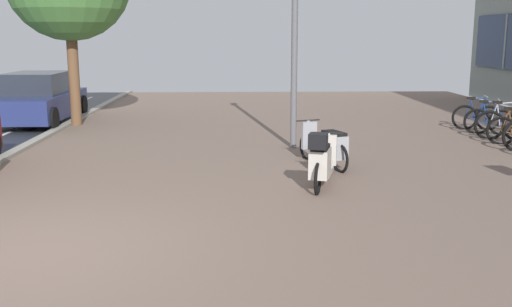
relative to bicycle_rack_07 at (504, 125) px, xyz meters
The scene contains 8 objects.
ground 10.50m from the bicycle_rack_07, 135.10° to the right, with size 21.00×40.00×0.13m.
bicycle_rack_07 is the anchor object (origin of this frame).
bicycle_rack_08 0.78m from the bicycle_rack_07, 91.09° to the left, with size 1.22×0.53×0.93m.
bicycle_rack_09 1.57m from the bicycle_rack_07, 91.10° to the left, with size 1.28×0.47×0.94m.
scooter_near 5.61m from the bicycle_rack_07, 148.36° to the right, with size 0.86×1.76×0.84m.
scooter_mid 6.83m from the bicycle_rack_07, 138.48° to the right, with size 0.77×1.74×1.01m.
parked_car_far 12.71m from the bicycle_rack_07, 164.79° to the left, with size 1.90×4.19×1.45m.
lamp_post 5.96m from the bicycle_rack_07, 169.82° to the right, with size 0.20×0.52×5.46m.
Camera 1 is at (2.34, -6.58, 2.48)m, focal length 41.40 mm.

